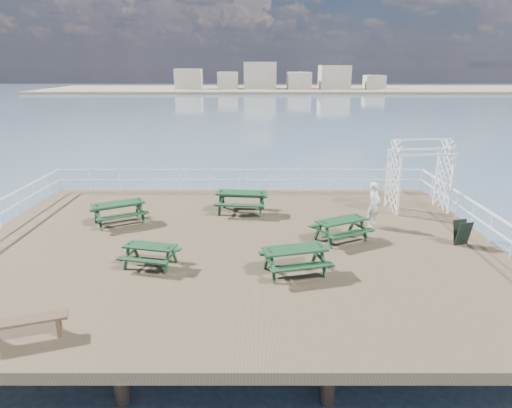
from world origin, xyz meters
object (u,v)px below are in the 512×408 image
object	(u,v)px
picnic_table_c	(341,225)
flat_bench_near	(26,324)
person	(374,205)
picnic_table_a	(119,208)
picnic_table_b	(241,198)
picnic_table_e	(295,255)
trellis_arbor	(419,179)
picnic_table_d	(150,251)

from	to	relation	value
picnic_table_c	flat_bench_near	world-z (taller)	picnic_table_c
person	picnic_table_a	bearing A→B (deg)	133.06
flat_bench_near	person	distance (m)	12.20
picnic_table_b	picnic_table_e	distance (m)	6.10
picnic_table_e	flat_bench_near	distance (m)	7.14
flat_bench_near	picnic_table_b	bearing A→B (deg)	44.69
picnic_table_b	trellis_arbor	bearing A→B (deg)	9.43
trellis_arbor	picnic_table_b	bearing A→B (deg)	175.67
picnic_table_d	trellis_arbor	distance (m)	11.59
picnic_table_a	picnic_table_d	world-z (taller)	picnic_table_a
picnic_table_b	trellis_arbor	xyz separation A→B (m)	(7.44, 0.36, 0.72)
flat_bench_near	trellis_arbor	size ratio (longest dim) A/B	0.59
picnic_table_a	trellis_arbor	bearing A→B (deg)	-21.19
picnic_table_c	flat_bench_near	xyz separation A→B (m)	(-8.12, -6.05, -0.18)
picnic_table_d	trellis_arbor	bearing A→B (deg)	42.73
picnic_table_b	picnic_table_e	xyz separation A→B (m)	(1.75, -5.85, -0.06)
picnic_table_c	flat_bench_near	bearing A→B (deg)	-170.82
flat_bench_near	person	world-z (taller)	person
picnic_table_e	trellis_arbor	bearing A→B (deg)	32.76
flat_bench_near	picnic_table_e	bearing A→B (deg)	9.22
picnic_table_b	picnic_table_e	bearing A→B (deg)	-66.67
picnic_table_d	picnic_table_e	world-z (taller)	picnic_table_e
picnic_table_e	person	world-z (taller)	person
picnic_table_e	picnic_table_b	bearing A→B (deg)	91.94
picnic_table_b	trellis_arbor	world-z (taller)	trellis_arbor
picnic_table_c	picnic_table_e	xyz separation A→B (m)	(-1.84, -2.64, 0.02)
picnic_table_b	picnic_table_e	world-z (taller)	picnic_table_b
picnic_table_e	person	distance (m)	5.29
picnic_table_a	flat_bench_near	bearing A→B (deg)	-117.98
picnic_table_b	person	distance (m)	5.36
picnic_table_c	picnic_table_d	size ratio (longest dim) A/B	1.25
flat_bench_near	trellis_arbor	bearing A→B (deg)	19.53
trellis_arbor	picnic_table_e	bearing A→B (deg)	-139.60
picnic_table_c	flat_bench_near	distance (m)	10.12
picnic_table_a	person	bearing A→B (deg)	-31.38
picnic_table_a	person	size ratio (longest dim) A/B	1.42
picnic_table_c	picnic_table_e	distance (m)	3.22
picnic_table_c	person	distance (m)	2.11
picnic_table_d	picnic_table_e	bearing A→B (deg)	6.50
picnic_table_a	picnic_table_e	world-z (taller)	picnic_table_a
picnic_table_e	picnic_table_a	bearing A→B (deg)	130.70
picnic_table_d	picnic_table_c	bearing A→B (deg)	32.15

